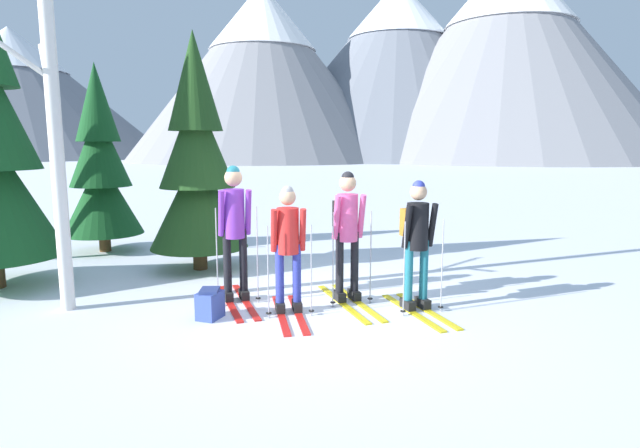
{
  "coord_description": "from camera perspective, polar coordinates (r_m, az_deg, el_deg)",
  "views": [
    {
      "loc": [
        -0.16,
        -6.77,
        2.15
      ],
      "look_at": [
        0.09,
        0.4,
        1.05
      ],
      "focal_mm": 29.36,
      "sensor_mm": 36.0,
      "label": 1
    }
  ],
  "objects": [
    {
      "name": "backpack_on_snow_front",
      "position": [
        6.7,
        -11.9,
        -8.52
      ],
      "size": [
        0.34,
        0.39,
        0.38
      ],
      "color": "#384C99",
      "rests_on": "ground"
    },
    {
      "name": "skier_in_pink",
      "position": [
        7.1,
        2.97,
        -0.52
      ],
      "size": [
        0.81,
        1.81,
        1.79
      ],
      "color": "yellow",
      "rests_on": "ground"
    },
    {
      "name": "skier_in_black",
      "position": [
        6.85,
        10.5,
        -1.48
      ],
      "size": [
        0.74,
        1.59,
        1.7
      ],
      "color": "yellow",
      "rests_on": "ground"
    },
    {
      "name": "pine_tree_near",
      "position": [
        11.27,
        -22.83,
        5.75
      ],
      "size": [
        1.54,
        1.54,
        3.72
      ],
      "color": "#51381E",
      "rests_on": "ground"
    },
    {
      "name": "mountain_ridge_distant",
      "position": [
        75.74,
        -2.44,
        16.3
      ],
      "size": [
        116.45,
        59.37,
        26.78
      ],
      "color": "slate",
      "rests_on": "ground"
    },
    {
      "name": "skier_in_purple",
      "position": [
        7.2,
        -9.32,
        -0.03
      ],
      "size": [
        0.78,
        1.72,
        1.87
      ],
      "color": "red",
      "rests_on": "ground"
    },
    {
      "name": "ground_plane",
      "position": [
        7.11,
        -0.59,
        -8.9
      ],
      "size": [
        400.0,
        400.0,
        0.0
      ],
      "primitive_type": "plane",
      "color": "white"
    },
    {
      "name": "pine_tree_mid",
      "position": [
        9.11,
        -13.27,
        6.48
      ],
      "size": [
        1.66,
        1.66,
        4.0
      ],
      "color": "#51381E",
      "rests_on": "ground"
    },
    {
      "name": "skier_in_red",
      "position": [
        6.63,
        -3.5,
        -2.29
      ],
      "size": [
        0.6,
        1.59,
        1.64
      ],
      "color": "red",
      "rests_on": "ground"
    },
    {
      "name": "birch_tree_tall",
      "position": [
        7.44,
        -27.22,
        12.51
      ],
      "size": [
        0.71,
        1.19,
        5.5
      ],
      "color": "silver",
      "rests_on": "ground"
    }
  ]
}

